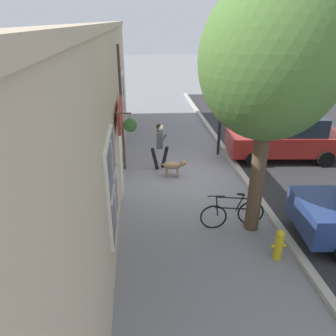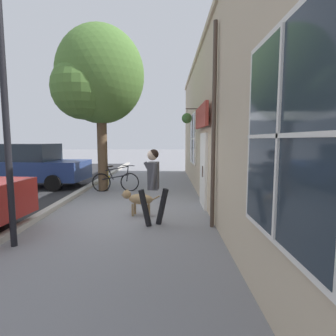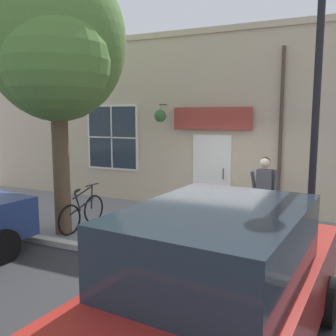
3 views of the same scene
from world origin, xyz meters
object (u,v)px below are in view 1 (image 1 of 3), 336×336
at_px(street_tree_by_curb, 275,67).
at_px(parked_car_mid_block, 286,137).
at_px(leaning_bicycle, 232,213).
at_px(street_lamp, 223,76).
at_px(pedestrian_walking, 160,142).
at_px(dog_on_leash, 174,165).
at_px(fire_hydrant, 279,244).

distance_m(street_tree_by_curb, parked_car_mid_block, 6.10).
relative_size(leaning_bicycle, street_lamp, 0.36).
relative_size(pedestrian_walking, street_tree_by_curb, 0.29).
distance_m(pedestrian_walking, leaning_bicycle, 4.26).
xyz_separation_m(pedestrian_walking, street_tree_by_curb, (2.24, -3.93, 3.05)).
bearing_deg(street_lamp, parked_car_mid_block, -14.87).
distance_m(street_tree_by_curb, leaning_bicycle, 3.75).
xyz_separation_m(dog_on_leash, leaning_bicycle, (1.19, -3.14, -0.05)).
bearing_deg(street_lamp, street_tree_by_curb, -92.47).
xyz_separation_m(dog_on_leash, street_tree_by_curb, (1.81, -3.18, 3.65)).
distance_m(parked_car_mid_block, fire_hydrant, 6.38).
height_order(pedestrian_walking, fire_hydrant, pedestrian_walking).
distance_m(dog_on_leash, fire_hydrant, 4.90).
height_order(leaning_bicycle, parked_car_mid_block, parked_car_mid_block).
distance_m(pedestrian_walking, parked_car_mid_block, 4.97).
height_order(pedestrian_walking, parked_car_mid_block, parked_car_mid_block).
bearing_deg(leaning_bicycle, street_lamp, 80.53).
height_order(street_tree_by_curb, parked_car_mid_block, street_tree_by_curb).
distance_m(leaning_bicycle, parked_car_mid_block, 5.53).
bearing_deg(dog_on_leash, street_lamp, 43.33).
height_order(pedestrian_walking, street_tree_by_curb, street_tree_by_curb).
relative_size(dog_on_leash, fire_hydrant, 1.33).
distance_m(pedestrian_walking, street_tree_by_curb, 5.46).
bearing_deg(dog_on_leash, parked_car_mid_block, 15.61).
relative_size(parked_car_mid_block, fire_hydrant, 5.76).
height_order(pedestrian_walking, leaning_bicycle, pedestrian_walking).
relative_size(dog_on_leash, leaning_bicycle, 0.59).
bearing_deg(fire_hydrant, parked_car_mid_block, 65.52).
bearing_deg(pedestrian_walking, parked_car_mid_block, 5.83).
relative_size(street_tree_by_curb, street_lamp, 1.24).
height_order(dog_on_leash, parked_car_mid_block, parked_car_mid_block).
bearing_deg(dog_on_leash, pedestrian_walking, 119.56).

